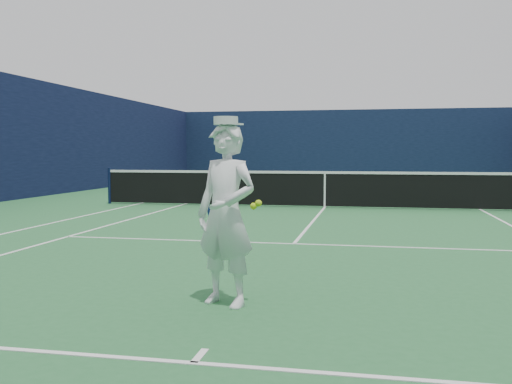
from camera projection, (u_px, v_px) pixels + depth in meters
ground at (325, 208)px, 15.74m from camera, size 80.00×80.00×0.00m
court_markings at (325, 207)px, 15.74m from camera, size 11.03×23.83×0.01m
windscreen_fence at (325, 135)px, 15.60m from camera, size 20.12×36.12×4.00m
tennis_net at (325, 188)px, 15.70m from camera, size 12.88×0.09×1.07m
tennis_player at (226, 214)px, 5.66m from camera, size 0.78×0.71×1.88m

